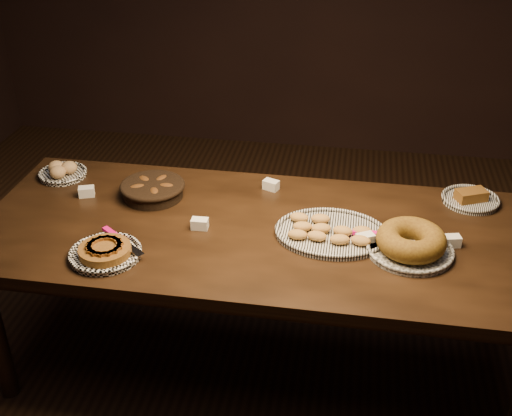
% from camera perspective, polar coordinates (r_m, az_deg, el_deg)
% --- Properties ---
extents(ground, '(5.00, 5.00, 0.00)m').
position_cam_1_polar(ground, '(3.16, 0.30, -13.43)').
color(ground, black).
rests_on(ground, ground).
extents(buffet_table, '(2.40, 1.00, 0.75)m').
position_cam_1_polar(buffet_table, '(2.74, 0.34, -3.16)').
color(buffet_table, black).
rests_on(buffet_table, ground).
extents(apple_tart_plate, '(0.30, 0.31, 0.06)m').
position_cam_1_polar(apple_tart_plate, '(2.59, -13.25, -3.80)').
color(apple_tart_plate, white).
rests_on(apple_tart_plate, buffet_table).
extents(madeleine_platter, '(0.47, 0.38, 0.05)m').
position_cam_1_polar(madeleine_platter, '(2.66, 6.59, -2.14)').
color(madeleine_platter, black).
rests_on(madeleine_platter, buffet_table).
extents(bundt_cake_plate, '(0.40, 0.35, 0.11)m').
position_cam_1_polar(bundt_cake_plate, '(2.60, 13.58, -3.03)').
color(bundt_cake_plate, black).
rests_on(bundt_cake_plate, buffet_table).
extents(croissant_basket, '(0.33, 0.33, 0.07)m').
position_cam_1_polar(croissant_basket, '(2.96, -9.17, 1.72)').
color(croissant_basket, black).
rests_on(croissant_basket, buffet_table).
extents(bread_roll_plate, '(0.23, 0.23, 0.07)m').
position_cam_1_polar(bread_roll_plate, '(3.24, -16.86, 3.12)').
color(bread_roll_plate, white).
rests_on(bread_roll_plate, buffet_table).
extents(loaf_plate, '(0.26, 0.26, 0.06)m').
position_cam_1_polar(loaf_plate, '(3.04, 18.53, 0.81)').
color(loaf_plate, black).
rests_on(loaf_plate, buffet_table).
extents(tent_cards, '(1.69, 0.47, 0.04)m').
position_cam_1_polar(tent_cards, '(2.76, 1.19, -0.59)').
color(tent_cards, white).
rests_on(tent_cards, buffet_table).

